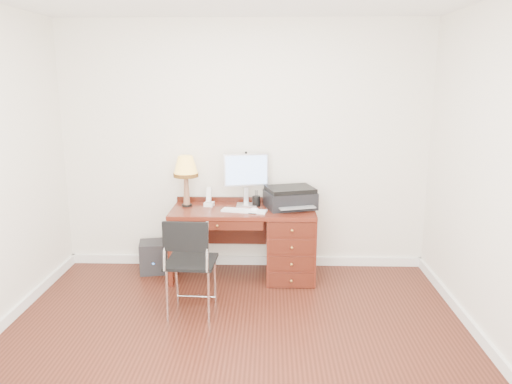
{
  "coord_description": "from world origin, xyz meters",
  "views": [
    {
      "loc": [
        0.28,
        -3.64,
        2.1
      ],
      "look_at": [
        0.14,
        1.2,
        0.98
      ],
      "focal_mm": 35.0,
      "sensor_mm": 36.0,
      "label": 1
    }
  ],
  "objects_px": {
    "printer": "(290,198)",
    "chair": "(190,257)",
    "desk": "(274,240)",
    "phone": "(209,201)",
    "leg_lamp": "(186,170)",
    "equipment_box": "(154,257)",
    "monitor": "(247,173)"
  },
  "relations": [
    {
      "from": "monitor",
      "to": "phone",
      "type": "relative_size",
      "value": 2.75
    },
    {
      "from": "phone",
      "to": "equipment_box",
      "type": "height_order",
      "value": "phone"
    },
    {
      "from": "desk",
      "to": "leg_lamp",
      "type": "bearing_deg",
      "value": 174.31
    },
    {
      "from": "desk",
      "to": "leg_lamp",
      "type": "height_order",
      "value": "leg_lamp"
    },
    {
      "from": "leg_lamp",
      "to": "equipment_box",
      "type": "bearing_deg",
      "value": 179.51
    },
    {
      "from": "desk",
      "to": "phone",
      "type": "xyz_separation_m",
      "value": [
        -0.69,
        0.1,
        0.4
      ]
    },
    {
      "from": "monitor",
      "to": "printer",
      "type": "relative_size",
      "value": 0.96
    },
    {
      "from": "leg_lamp",
      "to": "phone",
      "type": "relative_size",
      "value": 2.66
    },
    {
      "from": "phone",
      "to": "monitor",
      "type": "bearing_deg",
      "value": 18.01
    },
    {
      "from": "desk",
      "to": "equipment_box",
      "type": "xyz_separation_m",
      "value": [
        -1.32,
        0.1,
        -0.24
      ]
    },
    {
      "from": "leg_lamp",
      "to": "equipment_box",
      "type": "height_order",
      "value": "leg_lamp"
    },
    {
      "from": "chair",
      "to": "phone",
      "type": "bearing_deg",
      "value": 89.65
    },
    {
      "from": "printer",
      "to": "equipment_box",
      "type": "distance_m",
      "value": 1.64
    },
    {
      "from": "phone",
      "to": "chair",
      "type": "bearing_deg",
      "value": -83.99
    },
    {
      "from": "printer",
      "to": "chair",
      "type": "height_order",
      "value": "printer"
    },
    {
      "from": "chair",
      "to": "leg_lamp",
      "type": "bearing_deg",
      "value": 102.79
    },
    {
      "from": "desk",
      "to": "printer",
      "type": "height_order",
      "value": "printer"
    },
    {
      "from": "phone",
      "to": "equipment_box",
      "type": "distance_m",
      "value": 0.89
    },
    {
      "from": "desk",
      "to": "equipment_box",
      "type": "bearing_deg",
      "value": 175.83
    },
    {
      "from": "monitor",
      "to": "chair",
      "type": "height_order",
      "value": "monitor"
    },
    {
      "from": "desk",
      "to": "leg_lamp",
      "type": "distance_m",
      "value": 1.19
    },
    {
      "from": "printer",
      "to": "chair",
      "type": "bearing_deg",
      "value": -148.93
    },
    {
      "from": "desk",
      "to": "printer",
      "type": "distance_m",
      "value": 0.48
    },
    {
      "from": "leg_lamp",
      "to": "phone",
      "type": "bearing_deg",
      "value": 1.97
    },
    {
      "from": "monitor",
      "to": "equipment_box",
      "type": "distance_m",
      "value": 1.39
    },
    {
      "from": "desk",
      "to": "monitor",
      "type": "height_order",
      "value": "monitor"
    },
    {
      "from": "phone",
      "to": "equipment_box",
      "type": "bearing_deg",
      "value": -170.73
    },
    {
      "from": "chair",
      "to": "printer",
      "type": "bearing_deg",
      "value": 49.94
    },
    {
      "from": "printer",
      "to": "phone",
      "type": "relative_size",
      "value": 2.87
    },
    {
      "from": "monitor",
      "to": "chair",
      "type": "xyz_separation_m",
      "value": [
        -0.45,
        -1.1,
        -0.55
      ]
    },
    {
      "from": "monitor",
      "to": "phone",
      "type": "bearing_deg",
      "value": 176.3
    },
    {
      "from": "equipment_box",
      "to": "monitor",
      "type": "bearing_deg",
      "value": -7.04
    }
  ]
}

